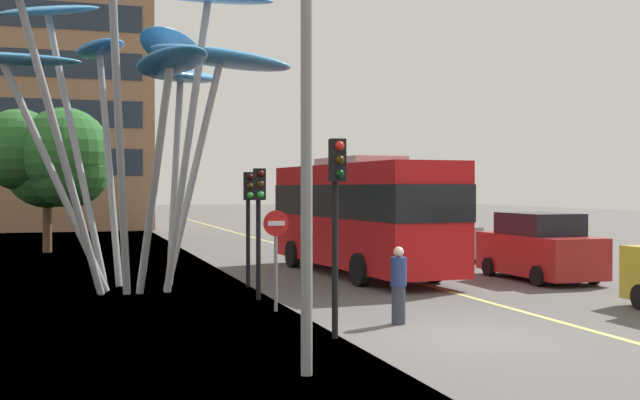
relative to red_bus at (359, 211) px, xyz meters
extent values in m
cube|color=#54514F|center=(-1.71, -10.79, -2.15)|extent=(120.00, 240.00, 0.10)
cube|color=#E0D666|center=(0.93, -10.79, -2.10)|extent=(0.16, 144.00, 0.01)
cube|color=red|center=(0.00, 0.00, -0.12)|extent=(3.14, 10.18, 3.25)
cube|color=black|center=(0.00, 0.00, 0.34)|extent=(3.17, 10.28, 1.04)
cube|color=yellow|center=(-0.35, 4.94, 1.21)|extent=(1.34, 0.19, 0.36)
cube|color=#B2B2B7|center=(0.00, 0.00, 1.63)|extent=(2.07, 3.63, 0.24)
cylinder|color=black|center=(0.99, 3.18, -1.62)|extent=(0.35, 0.98, 0.96)
cylinder|color=black|center=(-1.43, 3.01, -1.62)|extent=(0.35, 0.98, 0.96)
cylinder|color=black|center=(1.41, -2.67, -1.62)|extent=(0.35, 0.98, 0.96)
cylinder|color=black|center=(-1.02, -2.84, -1.62)|extent=(0.35, 0.98, 0.96)
cylinder|color=#9EA0A5|center=(-5.74, -2.27, 1.14)|extent=(1.72, 0.51, 6.52)
ellipsoid|color=#4CA3E5|center=(-4.99, -2.41, 4.38)|extent=(4.18, 2.30, 1.00)
cylinder|color=#9EA0A5|center=(-6.04, -0.54, 1.02)|extent=(0.68, 0.69, 6.25)
ellipsoid|color=#388EDB|center=(-5.84, -0.33, 4.14)|extent=(3.37, 3.42, 0.74)
cylinder|color=#9EA0A5|center=(-6.51, 0.02, 1.56)|extent=(1.52, 2.94, 7.38)
ellipsoid|color=#4CA3E5|center=(-5.88, 1.37, 5.21)|extent=(3.18, 4.35, 1.18)
cylinder|color=#9EA0A5|center=(-7.93, 0.05, 1.47)|extent=(0.71, 2.16, 7.18)
ellipsoid|color=#2D7FD1|center=(-8.16, 1.01, 5.03)|extent=(1.97, 3.35, 0.57)
cylinder|color=#9EA0A5|center=(-8.87, -0.68, 1.90)|extent=(1.84, 1.66, 8.05)
ellipsoid|color=#4299E0|center=(-9.65, 0.01, 5.90)|extent=(3.68, 3.49, 0.68)
cylinder|color=#9EA0A5|center=(-9.43, -1.75, 1.05)|extent=(2.89, 0.50, 6.38)
ellipsoid|color=#4CA3E5|center=(-10.78, -1.61, 4.21)|extent=(4.27, 1.65, 0.36)
cylinder|color=#9EA0A5|center=(-9.26, -3.06, 1.80)|extent=(2.30, 1.50, 7.85)
cylinder|color=#9EA0A5|center=(-7.83, -3.82, 2.00)|extent=(0.72, 2.54, 8.25)
cylinder|color=#9EA0A5|center=(-6.94, -3.56, 0.89)|extent=(0.86, 2.21, 6.04)
ellipsoid|color=#388EDB|center=(-6.63, -4.55, 3.87)|extent=(2.21, 3.33, 0.73)
cylinder|color=#9EA0A5|center=(-5.98, -2.81, 1.89)|extent=(1.33, 0.89, 8.00)
cylinder|color=black|center=(-4.22, -10.19, -0.21)|extent=(0.12, 0.12, 3.78)
cube|color=black|center=(-4.22, -10.33, 1.28)|extent=(0.28, 0.24, 0.80)
sphere|color=red|center=(-4.22, -10.46, 1.54)|extent=(0.18, 0.18, 0.18)
sphere|color=#3A2707|center=(-4.22, -10.46, 1.28)|extent=(0.18, 0.18, 0.18)
sphere|color=black|center=(-4.22, -10.46, 1.02)|extent=(0.18, 0.18, 0.18)
cylinder|color=black|center=(-4.45, -4.68, -0.42)|extent=(0.12, 0.12, 3.35)
cube|color=black|center=(-4.45, -4.82, 0.85)|extent=(0.28, 0.24, 0.80)
sphere|color=#390706|center=(-4.45, -4.95, 1.11)|extent=(0.18, 0.18, 0.18)
sphere|color=#3A2707|center=(-4.45, -4.95, 0.85)|extent=(0.18, 0.18, 0.18)
sphere|color=green|center=(-4.45, -4.95, 0.59)|extent=(0.18, 0.18, 0.18)
cylinder|color=black|center=(-4.15, -2.03, -0.45)|extent=(0.12, 0.12, 3.30)
cube|color=black|center=(-4.15, -2.17, 0.81)|extent=(0.28, 0.24, 0.80)
sphere|color=#390706|center=(-4.15, -2.30, 1.07)|extent=(0.18, 0.18, 0.18)
sphere|color=#3A2707|center=(-4.15, -2.30, 0.81)|extent=(0.18, 0.18, 0.18)
sphere|color=green|center=(-4.15, -2.30, 0.55)|extent=(0.18, 0.18, 0.18)
cube|color=maroon|center=(4.84, -2.99, -1.31)|extent=(1.89, 4.57, 1.22)
cube|color=black|center=(4.84, -2.99, -0.36)|extent=(1.74, 2.52, 0.67)
cylinder|color=black|center=(5.78, -1.57, -1.80)|extent=(0.20, 0.60, 0.60)
cylinder|color=black|center=(3.89, -1.57, -1.80)|extent=(0.20, 0.60, 0.60)
cylinder|color=black|center=(5.78, -4.40, -1.80)|extent=(0.20, 0.60, 0.60)
cylinder|color=black|center=(3.89, -4.40, -1.80)|extent=(0.20, 0.60, 0.60)
cube|color=gray|center=(4.86, 4.33, -1.32)|extent=(1.71, 4.49, 1.20)
cube|color=black|center=(4.86, 4.33, -0.30)|extent=(1.58, 2.47, 0.83)
cylinder|color=black|center=(5.72, 5.72, -1.80)|extent=(0.20, 0.60, 0.60)
cylinder|color=black|center=(4.01, 5.72, -1.80)|extent=(0.20, 0.60, 0.60)
cylinder|color=black|center=(5.72, 2.94, -1.80)|extent=(0.20, 0.60, 0.60)
cylinder|color=black|center=(4.01, 2.94, -1.80)|extent=(0.20, 0.60, 0.60)
cylinder|color=gray|center=(-5.56, -12.88, 1.59)|extent=(0.18, 0.18, 7.38)
cylinder|color=brown|center=(-10.05, 12.67, -0.63)|extent=(0.39, 0.39, 2.94)
sphere|color=#286028|center=(-10.02, 12.60, 1.78)|extent=(3.83, 3.83, 3.83)
sphere|color=#286028|center=(-10.90, 11.61, 2.68)|extent=(2.41, 2.41, 2.41)
sphere|color=#286028|center=(-9.11, 11.51, 1.64)|extent=(3.51, 3.51, 3.51)
sphere|color=#286028|center=(-9.28, 11.48, 2.27)|extent=(3.89, 3.89, 3.89)
sphere|color=#286028|center=(-11.15, 12.12, 2.40)|extent=(3.52, 3.52, 3.52)
cylinder|color=#2D3342|center=(-2.45, -9.10, -1.69)|extent=(0.29, 0.29, 0.81)
cylinder|color=navy|center=(-2.45, -9.10, -0.99)|extent=(0.34, 0.34, 0.60)
sphere|color=beige|center=(-2.45, -9.10, -0.58)|extent=(0.22, 0.22, 0.22)
cylinder|color=gray|center=(-4.49, -6.66, -0.93)|extent=(0.08, 0.08, 2.34)
cylinder|color=red|center=(-4.49, -6.69, -0.06)|extent=(0.60, 0.03, 0.60)
cube|color=white|center=(-4.49, -6.72, -0.06)|extent=(0.40, 0.04, 0.11)
camera|label=1|loc=(-8.96, -24.49, 0.76)|focal=44.73mm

